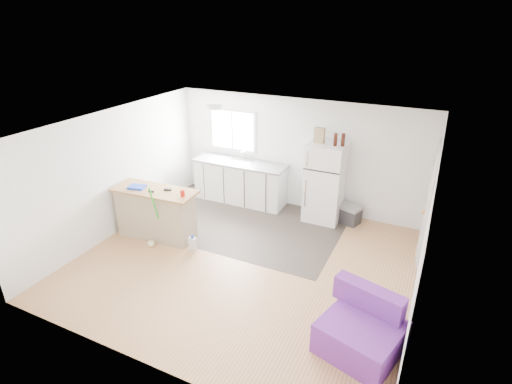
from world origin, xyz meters
TOP-DOWN VIEW (x-y plane):
  - room at (0.00, 0.00)m, footprint 5.51×5.01m
  - vinyl_zone at (-0.73, 1.25)m, footprint 4.05×2.50m
  - window at (-1.55, 2.49)m, footprint 1.18×0.06m
  - interior_door at (2.72, 1.55)m, footprint 0.11×0.92m
  - ceiling_fixture at (-1.20, 1.20)m, footprint 0.30×0.30m
  - kitchen_cabinets at (-1.21, 2.17)m, footprint 2.13×0.68m
  - peninsula at (-1.93, 0.07)m, footprint 1.64×0.71m
  - refrigerator at (0.75, 2.14)m, footprint 0.73×0.70m
  - cooler at (1.27, 2.21)m, footprint 0.59×0.49m
  - purple_seat at (2.23, -1.09)m, footprint 1.14×1.11m
  - cleaner_jug at (-1.03, -0.06)m, footprint 0.14×0.11m
  - mop at (-1.76, -0.27)m, footprint 0.22×0.35m
  - red_cup at (-1.26, 0.06)m, footprint 0.10×0.10m
  - blue_tray at (-2.24, 0.00)m, footprint 0.34×0.28m
  - tool_a at (-1.65, 0.15)m, footprint 0.15×0.09m
  - tool_b at (-1.88, -0.04)m, footprint 0.11×0.06m
  - cardboard_box at (0.58, 2.12)m, footprint 0.20×0.11m
  - bottle_left at (0.91, 2.07)m, footprint 0.07×0.07m
  - bottle_right at (1.04, 2.11)m, footprint 0.07×0.07m

SIDE VIEW (x-z plane):
  - vinyl_zone at x=-0.73m, z-range 0.00..0.00m
  - cleaner_jug at x=-1.03m, z-range -0.02..0.28m
  - cooler at x=1.27m, z-range 0.00..0.39m
  - mop at x=-1.76m, z-range -0.39..0.85m
  - purple_seat at x=2.23m, z-range -0.10..0.66m
  - kitchen_cabinets at x=-1.21m, z-range -0.13..1.10m
  - peninsula at x=-1.93m, z-range 0.01..0.99m
  - refrigerator at x=0.75m, z-range 0.00..1.64m
  - tool_b at x=-1.88m, z-range 0.99..1.01m
  - tool_a at x=-1.65m, z-range 0.99..1.02m
  - blue_tray at x=-2.24m, z-range 0.99..1.02m
  - interior_door at x=2.72m, z-range -0.03..2.07m
  - red_cup at x=-1.26m, z-range 0.99..1.11m
  - room at x=0.00m, z-range -0.01..2.41m
  - window at x=-1.55m, z-range 1.06..2.04m
  - bottle_left at x=0.91m, z-range 1.64..1.89m
  - bottle_right at x=1.04m, z-range 1.64..1.89m
  - cardboard_box at x=0.58m, z-range 1.64..1.94m
  - ceiling_fixture at x=-1.20m, z-range 2.32..2.40m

